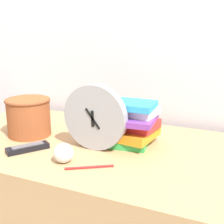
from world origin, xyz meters
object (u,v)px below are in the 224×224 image
at_px(basket, 29,116).
at_px(tv_remote, 28,148).
at_px(book_stack, 127,123).
at_px(crumpled_paper_ball, 64,153).
at_px(desk_clock, 95,117).
at_px(pen, 89,167).

height_order(basket, tv_remote, basket).
height_order(book_stack, crumpled_paper_ball, book_stack).
xyz_separation_m(desk_clock, book_stack, (0.09, 0.11, -0.04)).
relative_size(desk_clock, basket, 1.32).
distance_m(desk_clock, book_stack, 0.14).
bearing_deg(desk_clock, tv_remote, -151.41).
distance_m(basket, pen, 0.43).
distance_m(basket, crumpled_paper_ball, 0.33).
height_order(desk_clock, pen, desk_clock).
xyz_separation_m(tv_remote, pen, (0.28, -0.04, -0.01)).
height_order(tv_remote, pen, tv_remote).
bearing_deg(desk_clock, pen, -69.43).
relative_size(basket, crumpled_paper_ball, 2.76).
distance_m(book_stack, tv_remote, 0.39).
bearing_deg(pen, crumpled_paper_ball, 176.59).
bearing_deg(desk_clock, basket, 175.68).
xyz_separation_m(book_stack, crumpled_paper_ball, (-0.13, -0.26, -0.05)).
height_order(book_stack, pen, book_stack).
distance_m(book_stack, pen, 0.27).
bearing_deg(basket, crumpled_paper_ball, -31.84).
height_order(tv_remote, crumpled_paper_ball, crumpled_paper_ball).
distance_m(desk_clock, basket, 0.33).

